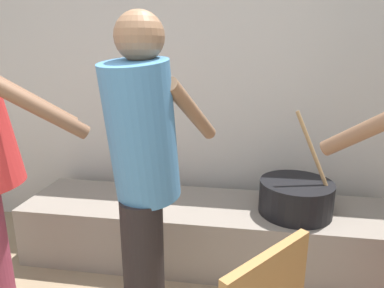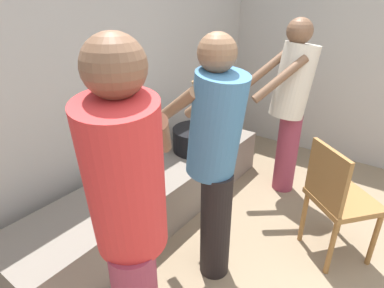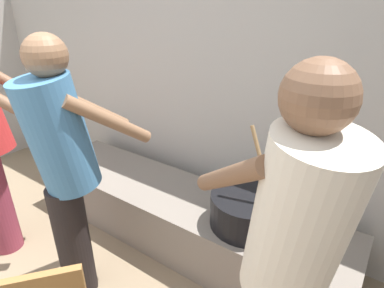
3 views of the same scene
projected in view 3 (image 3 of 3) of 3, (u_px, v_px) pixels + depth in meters
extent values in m
cube|color=#ADA8A0|center=(189.00, 101.00, 2.65)|extent=(5.10, 0.20, 1.91)
cube|color=slate|center=(178.00, 216.00, 2.44)|extent=(2.54, 0.60, 0.41)
cylinder|color=black|center=(247.00, 210.00, 1.99)|extent=(0.46, 0.46, 0.21)
cylinder|color=#937047|center=(264.00, 171.00, 1.82)|extent=(0.25, 0.10, 0.51)
cylinder|color=black|center=(73.00, 242.00, 1.92)|extent=(0.20, 0.20, 0.77)
cylinder|color=teal|center=(58.00, 136.00, 1.65)|extent=(0.40, 0.45, 0.66)
sphere|color=brown|center=(45.00, 55.00, 1.48)|extent=(0.21, 0.21, 0.21)
cylinder|color=brown|center=(110.00, 121.00, 1.66)|extent=(0.20, 0.47, 0.36)
cylinder|color=brown|center=(90.00, 108.00, 1.85)|extent=(0.20, 0.47, 0.36)
cylinder|color=beige|center=(299.00, 222.00, 1.00)|extent=(0.49, 0.46, 0.66)
sphere|color=brown|center=(319.00, 97.00, 0.84)|extent=(0.21, 0.21, 0.21)
cylinder|color=brown|center=(291.00, 164.00, 1.22)|extent=(0.43, 0.32, 0.36)
cylinder|color=brown|center=(229.00, 176.00, 1.13)|extent=(0.43, 0.32, 0.36)
cylinder|color=brown|center=(18.00, 88.00, 2.07)|extent=(0.42, 0.36, 0.37)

